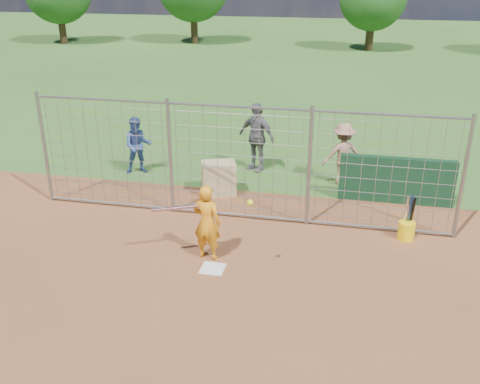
% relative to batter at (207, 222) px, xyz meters
% --- Properties ---
extents(ground, '(100.00, 100.00, 0.00)m').
position_rel_batter_xyz_m(ground, '(0.20, -0.20, -0.74)').
color(ground, '#2D591E').
rests_on(ground, ground).
extents(infield_dirt, '(18.00, 18.00, 0.00)m').
position_rel_batter_xyz_m(infield_dirt, '(0.20, -3.20, -0.74)').
color(infield_dirt, brown).
rests_on(infield_dirt, ground).
extents(home_plate, '(0.43, 0.43, 0.02)m').
position_rel_batter_xyz_m(home_plate, '(0.20, -0.40, -0.73)').
color(home_plate, silver).
rests_on(home_plate, ground).
extents(dugout_wall, '(2.60, 0.20, 1.10)m').
position_rel_batter_xyz_m(dugout_wall, '(3.60, 3.40, -0.19)').
color(dugout_wall, '#11381E').
rests_on(dugout_wall, ground).
extents(batter, '(0.59, 0.44, 1.49)m').
position_rel_batter_xyz_m(batter, '(0.00, 0.00, 0.00)').
color(batter, orange).
rests_on(batter, ground).
extents(bystander_a, '(0.91, 0.82, 1.53)m').
position_rel_batter_xyz_m(bystander_a, '(-2.96, 3.96, 0.02)').
color(bystander_a, navy).
rests_on(bystander_a, ground).
extents(bystander_b, '(1.17, 0.88, 1.85)m').
position_rel_batter_xyz_m(bystander_b, '(0.03, 4.86, 0.18)').
color(bystander_b, '#5A595E').
rests_on(bystander_b, ground).
extents(bystander_c, '(1.16, 0.93, 1.57)m').
position_rel_batter_xyz_m(bystander_c, '(2.33, 4.34, 0.04)').
color(bystander_c, '#996953').
rests_on(bystander_c, ground).
extents(equipment_bin, '(0.94, 0.80, 0.80)m').
position_rel_batter_xyz_m(equipment_bin, '(-0.55, 3.05, -0.34)').
color(equipment_bin, tan).
rests_on(equipment_bin, ground).
extents(equipment_in_play, '(1.91, 0.58, 0.47)m').
position_rel_batter_xyz_m(equipment_in_play, '(-0.19, -0.27, 0.42)').
color(equipment_in_play, silver).
rests_on(equipment_in_play, ground).
extents(bucket_with_bats, '(0.34, 0.40, 0.97)m').
position_rel_batter_xyz_m(bucket_with_bats, '(3.74, 1.56, -0.50)').
color(bucket_with_bats, yellow).
rests_on(bucket_with_bats, ground).
extents(backstop_fence, '(9.08, 0.08, 2.60)m').
position_rel_batter_xyz_m(backstop_fence, '(0.20, 1.80, 0.52)').
color(backstop_fence, gray).
rests_on(backstop_fence, ground).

